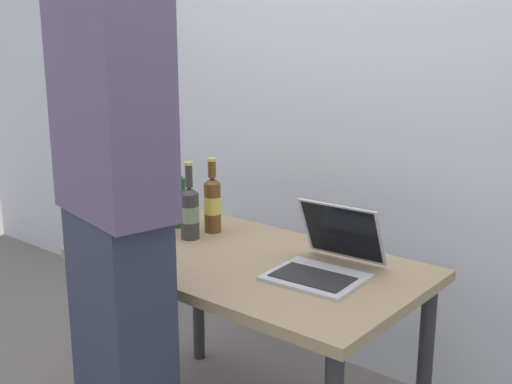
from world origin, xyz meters
TOP-DOWN VIEW (x-y plane):
  - desk at (0.00, 0.00)m, footprint 1.23×0.72m
  - laptop at (0.29, 0.06)m, footprint 0.32×0.37m
  - beer_bottle_brown at (-0.47, 0.11)m, footprint 0.06×0.06m
  - beer_bottle_amber at (-0.32, 0.03)m, footprint 0.07×0.07m
  - beer_bottle_green at (-0.32, 0.15)m, footprint 0.07×0.07m
  - person_figure at (-0.08, -0.51)m, footprint 0.45×0.35m
  - coffee_mug at (-0.46, -0.03)m, footprint 0.11×0.07m
  - back_wall at (0.00, 0.75)m, footprint 6.00×0.10m

SIDE VIEW (x-z plane):
  - desk at x=0.00m, z-range 0.27..0.97m
  - coffee_mug at x=-0.46m, z-range 0.70..0.80m
  - laptop at x=0.29m, z-range 0.64..0.87m
  - beer_bottle_amber at x=-0.32m, z-range 0.66..0.97m
  - beer_bottle_brown at x=-0.47m, z-range 0.67..0.98m
  - beer_bottle_green at x=-0.32m, z-range 0.67..0.97m
  - person_figure at x=-0.08m, z-range 0.04..1.91m
  - back_wall at x=0.00m, z-range 0.00..2.60m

